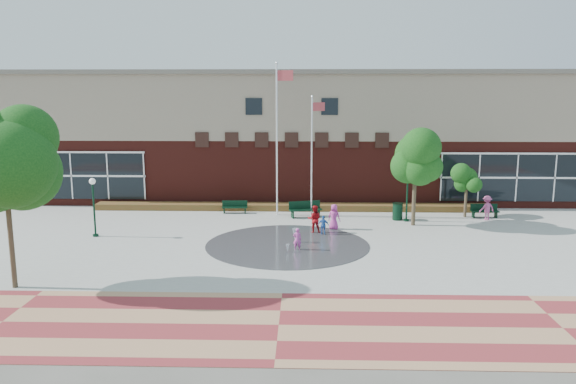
{
  "coord_description": "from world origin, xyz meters",
  "views": [
    {
      "loc": [
        0.82,
        -24.86,
        7.84
      ],
      "look_at": [
        0.0,
        4.0,
        2.6
      ],
      "focal_mm": 35.0,
      "sensor_mm": 36.0,
      "label": 1
    }
  ],
  "objects_px": {
    "bench_left": "(235,209)",
    "child_splash": "(297,239)",
    "flagpole_right": "(312,150)",
    "trash_can": "(398,211)",
    "flagpole_left": "(278,131)",
    "tree_big_left": "(3,155)"
  },
  "relations": [
    {
      "from": "flagpole_right",
      "to": "trash_can",
      "type": "distance_m",
      "value": 6.45
    },
    {
      "from": "flagpole_left",
      "to": "tree_big_left",
      "type": "height_order",
      "value": "flagpole_left"
    },
    {
      "from": "bench_left",
      "to": "trash_can",
      "type": "distance_m",
      "value": 10.34
    },
    {
      "from": "flagpole_left",
      "to": "trash_can",
      "type": "xyz_separation_m",
      "value": [
        7.39,
        -1.19,
        -4.79
      ]
    },
    {
      "from": "flagpole_right",
      "to": "tree_big_left",
      "type": "xyz_separation_m",
      "value": [
        -12.14,
        -13.36,
        1.16
      ]
    },
    {
      "from": "flagpole_left",
      "to": "child_splash",
      "type": "xyz_separation_m",
      "value": [
        1.33,
        -7.99,
        -4.76
      ]
    },
    {
      "from": "flagpole_left",
      "to": "bench_left",
      "type": "height_order",
      "value": "flagpole_left"
    },
    {
      "from": "bench_left",
      "to": "trash_can",
      "type": "bearing_deg",
      "value": -11.72
    },
    {
      "from": "bench_left",
      "to": "trash_can",
      "type": "relative_size",
      "value": 1.54
    },
    {
      "from": "flagpole_right",
      "to": "flagpole_left",
      "type": "bearing_deg",
      "value": 148.41
    },
    {
      "from": "flagpole_left",
      "to": "child_splash",
      "type": "height_order",
      "value": "flagpole_left"
    },
    {
      "from": "flagpole_left",
      "to": "tree_big_left",
      "type": "xyz_separation_m",
      "value": [
        -9.98,
        -13.68,
        0.05
      ]
    },
    {
      "from": "tree_big_left",
      "to": "child_splash",
      "type": "relative_size",
      "value": 6.6
    },
    {
      "from": "flagpole_left",
      "to": "child_splash",
      "type": "relative_size",
      "value": 8.38
    },
    {
      "from": "bench_left",
      "to": "tree_big_left",
      "type": "bearing_deg",
      "value": -119.64
    },
    {
      "from": "child_splash",
      "to": "flagpole_right",
      "type": "bearing_deg",
      "value": -93.57
    },
    {
      "from": "bench_left",
      "to": "child_splash",
      "type": "bearing_deg",
      "value": -66.46
    },
    {
      "from": "bench_left",
      "to": "child_splash",
      "type": "distance_m",
      "value": 9.39
    },
    {
      "from": "flagpole_left",
      "to": "flagpole_right",
      "type": "bearing_deg",
      "value": 2.23
    },
    {
      "from": "bench_left",
      "to": "trash_can",
      "type": "xyz_separation_m",
      "value": [
        10.21,
        -1.62,
        0.28
      ]
    },
    {
      "from": "tree_big_left",
      "to": "child_splash",
      "type": "distance_m",
      "value": 13.54
    },
    {
      "from": "tree_big_left",
      "to": "flagpole_right",
      "type": "bearing_deg",
      "value": 47.74
    }
  ]
}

